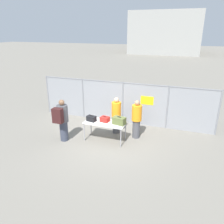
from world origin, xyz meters
TOP-DOWN VIEW (x-y plane):
  - ground_plane at (0.00, 0.00)m, footprint 120.00×120.00m
  - fence_section at (0.01, 2.23)m, footprint 8.57×0.07m
  - inspection_table at (-0.14, 0.19)m, footprint 1.70×0.79m
  - suitcase_black at (-0.72, 0.15)m, footprint 0.42×0.29m
  - suitcase_red at (-0.18, 0.29)m, footprint 0.38×0.34m
  - suitcase_olive at (0.46, 0.22)m, footprint 0.55×0.39m
  - traveler_hooded at (-1.74, -0.45)m, footprint 0.44×0.68m
  - security_worker_near at (0.08, 1.01)m, footprint 0.41×0.41m
  - security_worker_far at (1.02, 0.86)m, footprint 0.41×0.41m
  - utility_trailer at (1.62, 3.66)m, footprint 4.05×2.15m
  - distant_hangar at (-2.12, 38.39)m, footprint 12.63×11.38m

SIDE VIEW (x-z plane):
  - ground_plane at x=0.00m, z-range 0.00..0.00m
  - utility_trailer at x=1.62m, z-range 0.06..0.75m
  - inspection_table at x=-0.14m, z-range 0.33..1.13m
  - security_worker_near at x=0.08m, z-range 0.03..1.67m
  - security_worker_far at x=1.02m, z-range 0.03..1.70m
  - suitcase_red at x=-0.18m, z-range 0.78..1.01m
  - suitcase_black at x=-0.72m, z-range 0.78..1.03m
  - suitcase_olive at x=0.46m, z-range 0.78..1.11m
  - traveler_hooded at x=-1.74m, z-range 0.09..1.86m
  - fence_section at x=0.01m, z-range 0.05..2.09m
  - distant_hangar at x=-2.12m, z-range 0.00..7.43m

